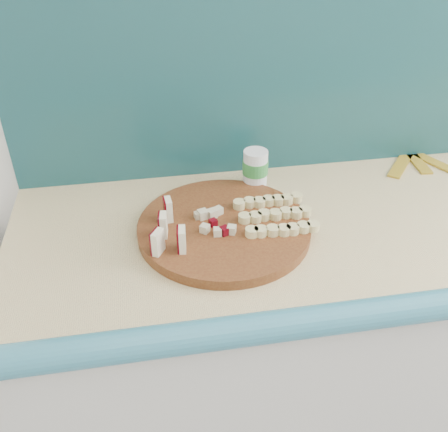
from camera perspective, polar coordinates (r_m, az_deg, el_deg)
kitchen_counter at (r=1.64m, az=21.97°, el=-12.47°), size 2.20×0.63×0.91m
backsplash at (r=1.48m, az=22.60°, el=15.20°), size 2.20×0.02×0.50m
cutting_board at (r=1.13m, az=0.00°, el=-1.34°), size 0.40×0.40×0.02m
apple_wedges at (r=1.07m, az=-6.50°, el=-1.45°), size 0.07×0.15×0.05m
apple_chunks at (r=1.12m, az=-1.19°, el=-0.59°), size 0.06×0.06×0.02m
banana_slices at (r=1.15m, az=5.89°, el=0.18°), size 0.17×0.15×0.02m
canister at (r=1.28m, az=3.58°, el=5.37°), size 0.07×0.07×0.11m
banana_peel at (r=1.52m, az=21.29°, el=5.65°), size 0.22×0.18×0.01m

